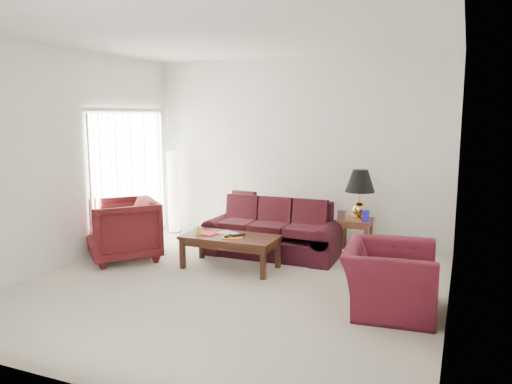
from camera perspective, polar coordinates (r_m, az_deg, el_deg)
floor at (r=6.24m, az=-3.08°, el=-10.69°), size 5.00×5.00×0.00m
blinds at (r=8.33m, az=-14.29°, el=1.64°), size 0.10×2.00×2.16m
sofa at (r=7.43m, az=1.74°, el=-4.26°), size 2.01×0.96×0.81m
throw_pillow at (r=8.12m, az=-1.46°, el=-1.29°), size 0.42×0.23×0.42m
end_table at (r=7.70m, az=11.24°, el=-4.99°), size 0.50×0.50×0.53m
table_lamp at (r=7.62m, az=11.77°, el=-0.27°), size 0.55×0.55×0.74m
clock at (r=7.57m, az=9.81°, el=-2.56°), size 0.15×0.10×0.14m
blue_canister at (r=7.46m, az=12.40°, el=-2.68°), size 0.11×0.11×0.17m
picture_frame at (r=7.86m, az=10.33°, el=-2.12°), size 0.17×0.19×0.05m
floor_lamp at (r=8.94m, az=-9.41°, el=0.03°), size 0.24×0.24×1.47m
armchair_left at (r=7.47m, az=-14.99°, el=-4.17°), size 1.35×1.35×0.88m
armchair_right at (r=5.60m, az=15.01°, el=-9.52°), size 1.04×1.16×0.70m
coffee_table at (r=6.88m, az=-2.95°, el=-6.85°), size 1.30×0.65×0.45m
magazine_red at (r=6.92m, az=-5.59°, el=-4.78°), size 0.28×0.23×0.01m
magazine_white at (r=6.93m, az=-3.25°, el=-4.73°), size 0.31×0.27×0.01m
magazine_orange at (r=6.67m, az=-2.73°, el=-5.26°), size 0.32×0.28×0.02m
remote_a at (r=6.70m, az=-3.23°, el=-5.02°), size 0.06×0.16×0.02m
remote_b at (r=6.73m, az=-2.03°, el=-4.93°), size 0.17×0.18×0.02m
yellow_glass at (r=6.87m, az=-6.52°, el=-4.44°), size 0.09×0.09×0.12m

